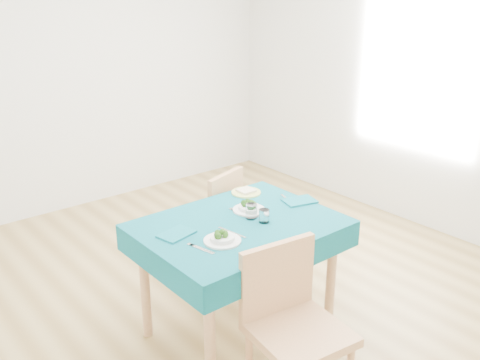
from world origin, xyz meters
TOP-DOWN VIEW (x-y plane):
  - room_shell at (0.00, 0.00)m, footprint 4.02×4.52m
  - table at (-0.31, -0.37)m, footprint 1.15×0.87m
  - chair_near at (-0.47, -1.04)m, footprint 0.51×0.55m
  - chair_far at (-0.04, 0.33)m, footprint 0.49×0.51m
  - bowl_near at (-0.54, -0.50)m, footprint 0.21×0.21m
  - bowl_far at (-0.15, -0.27)m, footprint 0.20×0.20m
  - fork_near at (-0.68, -0.50)m, footprint 0.06×0.17m
  - knife_near at (-0.43, -0.45)m, footprint 0.05×0.21m
  - fork_far at (-0.19, -0.29)m, footprint 0.08×0.20m
  - knife_far at (0.16, -0.30)m, footprint 0.08×0.19m
  - napkin_near at (-0.69, -0.27)m, footprint 0.22×0.18m
  - napkin_far at (0.20, -0.37)m, footprint 0.24×0.19m
  - tumbler_center at (-0.21, -0.37)m, footprint 0.07×0.07m
  - tumbler_side at (-0.19, -0.46)m, footprint 0.06×0.06m
  - side_plate at (0.03, -0.03)m, footprint 0.20×0.20m
  - bread_slice at (0.03, -0.03)m, footprint 0.11×0.11m

SIDE VIEW (x-z plane):
  - table at x=-0.31m, z-range 0.00..0.76m
  - chair_far at x=-0.04m, z-range 0.00..0.95m
  - chair_near at x=-0.47m, z-range 0.00..1.13m
  - knife_far at x=0.16m, z-range 0.76..0.76m
  - fork_near at x=-0.68m, z-range 0.76..0.76m
  - knife_near at x=-0.43m, z-range 0.76..0.76m
  - fork_far at x=-0.19m, z-range 0.76..0.76m
  - side_plate at x=0.03m, z-range 0.76..0.77m
  - napkin_near at x=-0.69m, z-range 0.76..0.77m
  - napkin_far at x=0.20m, z-range 0.76..0.77m
  - bread_slice at x=0.03m, z-range 0.77..0.78m
  - bowl_far at x=-0.15m, z-range 0.76..0.82m
  - bowl_near at x=-0.54m, z-range 0.76..0.82m
  - tumbler_side at x=-0.19m, z-range 0.76..0.84m
  - tumbler_center at x=-0.21m, z-range 0.76..0.85m
  - room_shell at x=0.00m, z-range -0.02..2.71m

